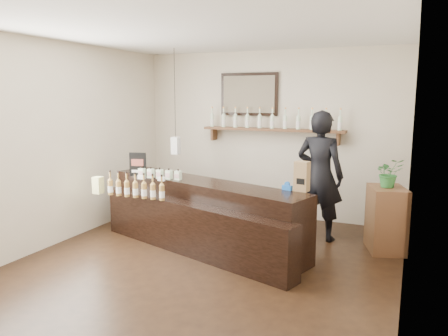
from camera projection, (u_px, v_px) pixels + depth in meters
ground at (205, 264)px, 5.39m from camera, size 5.00×5.00×0.00m
room_shell at (204, 126)px, 5.11m from camera, size 5.00×5.00×5.00m
back_wall_decor at (258, 114)px, 7.31m from camera, size 2.66×0.96×1.69m
counter at (200, 216)px, 5.98m from camera, size 3.21×1.79×1.04m
promo_sign at (138, 164)px, 6.36m from camera, size 0.24×0.09×0.35m
paper_bag at (302, 176)px, 5.36m from camera, size 0.19×0.15×0.37m
tape_dispenser at (287, 187)px, 5.44m from camera, size 0.14×0.08×0.11m
side_cabinet at (386, 219)px, 5.81m from camera, size 0.59×0.70×0.87m
potted_plant at (389, 173)px, 5.71m from camera, size 0.45×0.43×0.38m
shopkeeper at (320, 167)px, 6.19m from camera, size 0.83×0.60×2.10m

